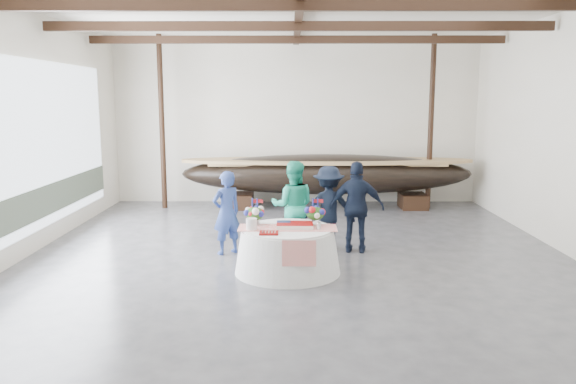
{
  "coord_description": "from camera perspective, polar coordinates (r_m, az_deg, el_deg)",
  "views": [
    {
      "loc": [
        -0.14,
        -9.64,
        2.88
      ],
      "look_at": [
        -0.19,
        0.83,
        1.13
      ],
      "focal_mm": 35.0,
      "sensor_mm": 36.0,
      "label": 1
    }
  ],
  "objects": [
    {
      "name": "pavilion_structure",
      "position": [
        10.56,
        1.09,
        15.59
      ],
      "size": [
        9.8,
        11.76,
        4.5
      ],
      "color": "black",
      "rests_on": "ground"
    },
    {
      "name": "open_bay",
      "position": [
        11.73,
        -23.97,
        3.52
      ],
      "size": [
        0.03,
        7.0,
        3.2
      ],
      "color": "silver",
      "rests_on": "ground"
    },
    {
      "name": "wall_left",
      "position": [
        10.82,
        -26.53,
        5.16
      ],
      "size": [
        0.02,
        12.0,
        4.5
      ],
      "primitive_type": "cube",
      "color": "silver",
      "rests_on": "ground"
    },
    {
      "name": "guest_woman_teal",
      "position": [
        10.68,
        0.51,
        -1.42
      ],
      "size": [
        0.86,
        0.68,
        1.72
      ],
      "primitive_type": "imported",
      "rotation": [
        0.0,
        0.0,
        3.11
      ],
      "color": "#21AF8B",
      "rests_on": "ground"
    },
    {
      "name": "wall_front",
      "position": [
        3.7,
        2.45,
        -0.3
      ],
      "size": [
        10.0,
        0.02,
        4.5
      ],
      "primitive_type": "cube",
      "color": "silver",
      "rests_on": "ground"
    },
    {
      "name": "guest_man_right",
      "position": [
        10.6,
        7.02,
        -1.54
      ],
      "size": [
        1.07,
        0.58,
        1.73
      ],
      "primitive_type": "imported",
      "rotation": [
        0.0,
        0.0,
        2.98
      ],
      "color": "black",
      "rests_on": "ground"
    },
    {
      "name": "tabletop_items",
      "position": [
        9.42,
        -0.52,
        -2.6
      ],
      "size": [
        1.64,
        0.95,
        0.4
      ],
      "color": "red",
      "rests_on": "banquet_table"
    },
    {
      "name": "guest_man_left",
      "position": [
        10.84,
        4.14,
        -1.58
      ],
      "size": [
        1.05,
        0.62,
        1.61
      ],
      "primitive_type": "imported",
      "rotation": [
        0.0,
        0.0,
        3.16
      ],
      "color": "black",
      "rests_on": "ground"
    },
    {
      "name": "floor",
      "position": [
        10.06,
        1.08,
        -7.14
      ],
      "size": [
        10.0,
        12.0,
        0.01
      ],
      "primitive_type": "cube",
      "color": "#3D3D42",
      "rests_on": "ground"
    },
    {
      "name": "longboat_display",
      "position": [
        14.83,
        3.96,
        1.86
      ],
      "size": [
        7.65,
        1.53,
        1.44
      ],
      "color": "black",
      "rests_on": "ground"
    },
    {
      "name": "guest_woman_blue",
      "position": [
        10.49,
        -6.26,
        -2.11
      ],
      "size": [
        0.68,
        0.64,
        1.56
      ],
      "primitive_type": "imported",
      "rotation": [
        0.0,
        0.0,
        3.77
      ],
      "color": "navy",
      "rests_on": "ground"
    },
    {
      "name": "wall_back",
      "position": [
        15.66,
        0.81,
        7.18
      ],
      "size": [
        10.0,
        0.02,
        4.5
      ],
      "primitive_type": "cube",
      "color": "silver",
      "rests_on": "ground"
    },
    {
      "name": "banquet_table",
      "position": [
        9.41,
        -0.04,
        -5.92
      ],
      "size": [
        1.77,
        1.77,
        0.76
      ],
      "color": "silver",
      "rests_on": "ground"
    }
  ]
}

